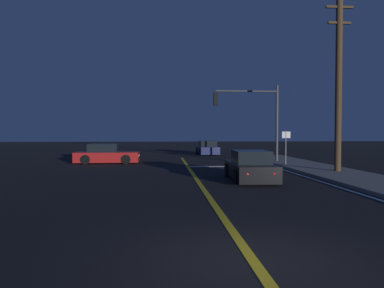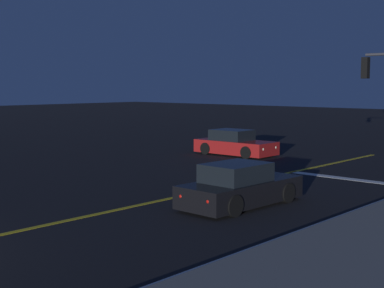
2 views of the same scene
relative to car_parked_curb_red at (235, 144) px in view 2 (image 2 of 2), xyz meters
name	(u,v)px [view 2 (image 2 of 2)]	position (x,y,z in m)	size (l,w,h in m)	color
sidewalk_right	(377,239)	(12.64, -10.76, -0.51)	(3.20, 33.37, 0.15)	slate
lane_line_center	(164,200)	(5.46, -10.76, -0.58)	(0.20, 31.52, 0.01)	gold
lane_line_edge_right	(308,228)	(10.79, -10.76, -0.58)	(0.16, 31.52, 0.01)	white
stop_bar	(353,179)	(8.25, -2.99, -0.58)	(5.58, 0.50, 0.01)	white
car_parked_curb_red	(235,144)	(0.00, 0.00, 0.00)	(4.39, 1.97, 1.34)	maroon
car_lead_oncoming_black	(240,187)	(7.81, -9.78, 0.00)	(1.89, 4.34, 1.34)	black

